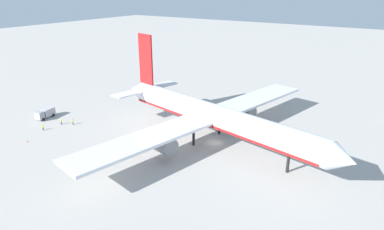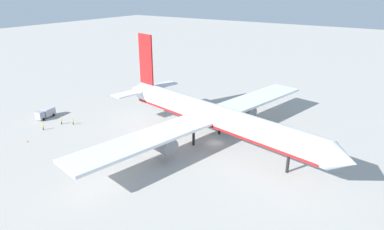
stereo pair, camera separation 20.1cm
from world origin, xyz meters
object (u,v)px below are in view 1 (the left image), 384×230
baggage_cart_0 (147,93)px  ground_worker_2 (61,122)px  airliner (211,116)px  service_truck_2 (45,113)px  ground_worker_3 (73,122)px  ground_worker_0 (43,127)px  traffic_cone_2 (27,141)px  traffic_cone_3 (141,102)px

baggage_cart_0 → ground_worker_2: ground_worker_2 is taller
airliner → service_truck_2: airliner is taller
baggage_cart_0 → ground_worker_3: ground_worker_3 is taller
airliner → ground_worker_3: size_ratio=47.77×
service_truck_2 → ground_worker_3: (11.60, 1.12, -0.76)m
airliner → ground_worker_0: size_ratio=46.73×
airliner → ground_worker_2: (-43.42, -14.55, -6.38)m
traffic_cone_2 → traffic_cone_3: same height
service_truck_2 → ground_worker_3: size_ratio=4.07×
traffic_cone_3 → ground_worker_0: bearing=-101.3°
traffic_cone_2 → ground_worker_2: bearing=103.0°
baggage_cart_0 → traffic_cone_2: size_ratio=6.52×
ground_worker_0 → traffic_cone_3: bearing=78.7°
airliner → traffic_cone_3: airliner is taller
ground_worker_3 → traffic_cone_2: ground_worker_3 is taller
service_truck_2 → ground_worker_3: service_truck_2 is taller
airliner → baggage_cart_0: (-41.52, 22.27, -6.50)m
airliner → traffic_cone_3: (-37.14, 14.21, -6.96)m
service_truck_2 → ground_worker_0: service_truck_2 is taller
ground_worker_0 → ground_worker_2: ground_worker_0 is taller
airliner → ground_worker_3: (-40.33, -12.75, -6.40)m
baggage_cart_0 → airliner: bearing=-28.2°
ground_worker_2 → traffic_cone_3: size_ratio=3.07×
service_truck_2 → ground_worker_2: (8.51, -0.68, -0.74)m
service_truck_2 → ground_worker_2: bearing=-4.5°
ground_worker_3 → traffic_cone_3: (3.19, 26.96, -0.57)m
airliner → service_truck_2: (-51.93, -13.87, -5.64)m
ground_worker_2 → ground_worker_0: bearing=-96.1°
baggage_cart_0 → ground_worker_3: 35.04m
airliner → traffic_cone_2: (-40.41, -27.54, -6.96)m
traffic_cone_2 → traffic_cone_3: bearing=85.5°
service_truck_2 → baggage_cart_0: bearing=73.9°
baggage_cart_0 → traffic_cone_3: 9.19m
service_truck_2 → airliner: bearing=15.0°
service_truck_2 → ground_worker_0: size_ratio=3.98×
airliner → ground_worker_2: bearing=-161.5°
baggage_cart_0 → ground_worker_0: ground_worker_0 is taller
baggage_cart_0 → ground_worker_2: 36.87m
traffic_cone_3 → baggage_cart_0: bearing=118.5°
ground_worker_0 → ground_worker_3: ground_worker_0 is taller
service_truck_2 → ground_worker_3: bearing=5.5°
airliner → baggage_cart_0: airliner is taller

